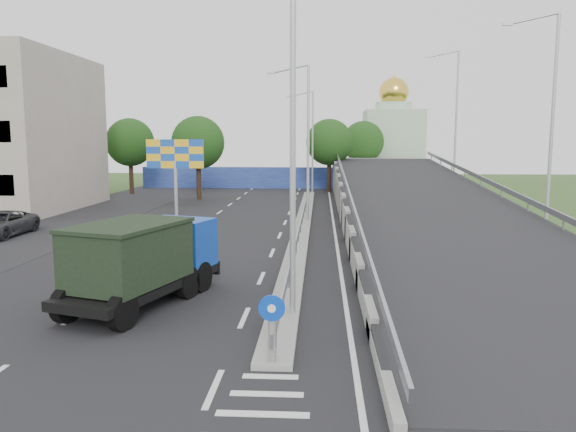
# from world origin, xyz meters

# --- Properties ---
(ground) EXTENTS (160.00, 160.00, 0.00)m
(ground) POSITION_xyz_m (0.00, 0.00, 0.00)
(ground) COLOR #2D4C1E
(ground) RESTS_ON ground
(road_surface) EXTENTS (26.00, 90.00, 0.04)m
(road_surface) POSITION_xyz_m (-3.00, 20.00, 0.00)
(road_surface) COLOR black
(road_surface) RESTS_ON ground
(parking_strip) EXTENTS (8.00, 90.00, 0.05)m
(parking_strip) POSITION_xyz_m (-16.00, 20.00, 0.00)
(parking_strip) COLOR black
(parking_strip) RESTS_ON ground
(median) EXTENTS (1.00, 44.00, 0.20)m
(median) POSITION_xyz_m (0.00, 24.00, 0.10)
(median) COLOR gray
(median) RESTS_ON ground
(overpass_ramp) EXTENTS (10.00, 50.00, 3.50)m
(overpass_ramp) POSITION_xyz_m (7.50, 24.00, 1.75)
(overpass_ramp) COLOR gray
(overpass_ramp) RESTS_ON ground
(median_guardrail) EXTENTS (0.09, 44.00, 0.71)m
(median_guardrail) POSITION_xyz_m (0.00, 24.00, 0.75)
(median_guardrail) COLOR gray
(median_guardrail) RESTS_ON median
(sign_bollard) EXTENTS (0.64, 0.23, 1.67)m
(sign_bollard) POSITION_xyz_m (0.00, 2.17, 1.03)
(sign_bollard) COLOR black
(sign_bollard) RESTS_ON median
(lamp_post_near) EXTENTS (2.74, 0.18, 10.08)m
(lamp_post_near) POSITION_xyz_m (0.11, 6.00, 5.81)
(lamp_post_near) COLOR #B2B5B7
(lamp_post_near) RESTS_ON median
(lamp_post_mid) EXTENTS (2.74, 0.18, 10.08)m
(lamp_post_mid) POSITION_xyz_m (0.11, 26.00, 5.81)
(lamp_post_mid) COLOR #B2B5B7
(lamp_post_mid) RESTS_ON median
(lamp_post_far) EXTENTS (2.74, 0.18, 10.08)m
(lamp_post_far) POSITION_xyz_m (0.11, 46.00, 5.81)
(lamp_post_far) COLOR #B2B5B7
(lamp_post_far) RESTS_ON median
(blue_wall) EXTENTS (30.00, 0.50, 2.40)m
(blue_wall) POSITION_xyz_m (-4.00, 52.00, 1.20)
(blue_wall) COLOR #2C2997
(blue_wall) RESTS_ON ground
(church) EXTENTS (7.00, 7.00, 13.80)m
(church) POSITION_xyz_m (10.00, 60.00, 5.31)
(church) COLOR #B2CCAD
(church) RESTS_ON ground
(billboard) EXTENTS (4.00, 0.24, 5.50)m
(billboard) POSITION_xyz_m (-9.00, 28.00, 4.19)
(billboard) COLOR #B2B5B7
(billboard) RESTS_ON ground
(tree_left_mid) EXTENTS (4.80, 4.80, 7.60)m
(tree_left_mid) POSITION_xyz_m (-10.00, 40.00, 5.18)
(tree_left_mid) COLOR black
(tree_left_mid) RESTS_ON ground
(tree_median_far) EXTENTS (4.80, 4.80, 7.60)m
(tree_median_far) POSITION_xyz_m (2.00, 48.00, 5.18)
(tree_median_far) COLOR black
(tree_median_far) RESTS_ON ground
(tree_left_far) EXTENTS (4.80, 4.80, 7.60)m
(tree_left_far) POSITION_xyz_m (-18.00, 45.00, 5.18)
(tree_left_far) COLOR black
(tree_left_far) RESTS_ON ground
(tree_ramp_far) EXTENTS (4.80, 4.80, 7.60)m
(tree_ramp_far) POSITION_xyz_m (6.00, 55.00, 5.18)
(tree_ramp_far) COLOR black
(tree_ramp_far) RESTS_ON ground
(dump_truck) EXTENTS (4.22, 6.90, 2.86)m
(dump_truck) POSITION_xyz_m (-4.75, 7.40, 1.58)
(dump_truck) COLOR black
(dump_truck) RESTS_ON ground
(parked_car_c) EXTENTS (2.39, 5.17, 1.44)m
(parked_car_c) POSITION_xyz_m (-17.05, 19.82, 0.72)
(parked_car_c) COLOR #303135
(parked_car_c) RESTS_ON ground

